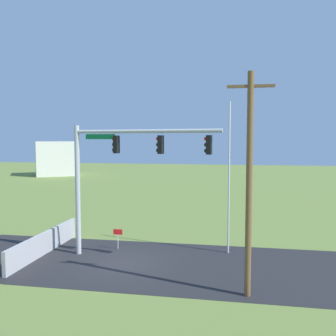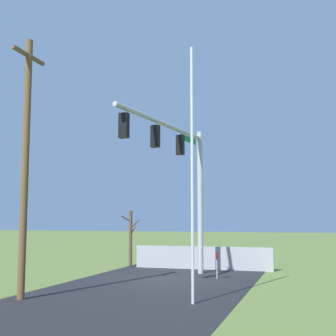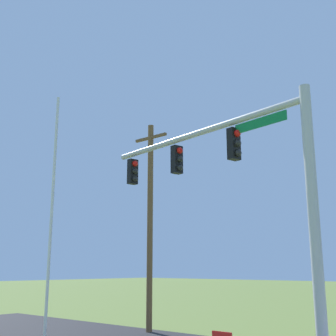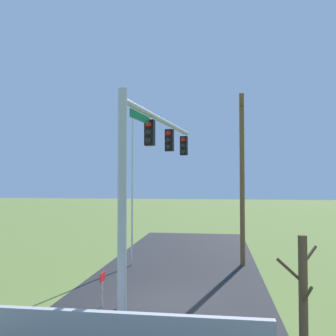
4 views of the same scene
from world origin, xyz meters
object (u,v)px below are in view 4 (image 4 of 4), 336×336
Objects in this scene: open_sign at (103,281)px; bare_tree at (303,306)px; signal_mast at (149,160)px; flagpole at (132,184)px; utility_pole at (242,175)px.

bare_tree is at bearing 54.94° from open_sign.
signal_mast is 6.44m from flagpole.
flagpole is 0.94× the size of utility_pole.
flagpole reaches higher than open_sign.
signal_mast is 0.89× the size of utility_pole.
bare_tree is at bearing 31.15° from flagpole.
signal_mast reaches higher than open_sign.
bare_tree is 7.36m from open_sign.
flagpole is 7.13× the size of open_sign.
open_sign is at bearing 4.19° from flagpole.
utility_pole is at bearing 98.85° from flagpole.
open_sign is (0.48, -1.61, -4.38)m from signal_mast.
bare_tree reaches higher than open_sign.
flagpole is at bearing -81.15° from utility_pole.
utility_pole is at bearing 143.84° from open_sign.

